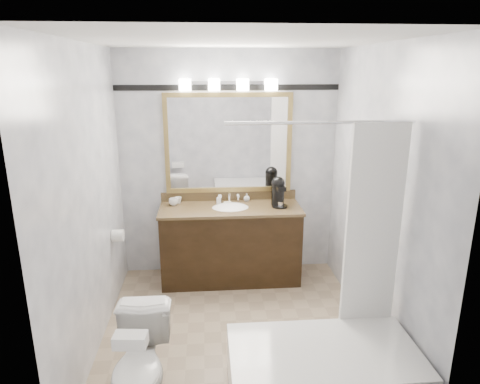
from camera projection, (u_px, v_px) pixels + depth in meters
name	position (u px, v px, depth m)	size (l,w,h in m)	color
room	(237.00, 200.00, 3.54)	(2.42, 2.62, 2.52)	gray
vanity	(231.00, 242.00, 4.74)	(1.53, 0.58, 0.97)	black
mirror	(229.00, 144.00, 4.70)	(1.40, 0.04, 1.10)	#A98D4C
vanity_light_bar	(228.00, 84.00, 4.47)	(1.02, 0.14, 0.12)	silver
accent_stripe	(228.00, 87.00, 4.54)	(2.40, 0.01, 0.06)	black
bathtub	(325.00, 368.00, 2.99)	(1.30, 0.75, 1.96)	white
tp_roll	(118.00, 236.00, 4.24)	(0.12, 0.12, 0.11)	white
toilet	(140.00, 367.00, 2.90)	(0.39, 0.68, 0.70)	white
tissue_box	(130.00, 340.00, 2.56)	(0.20, 0.11, 0.08)	white
coffee_maker	(278.00, 191.00, 4.63)	(0.17, 0.21, 0.33)	black
cup_left	(174.00, 202.00, 4.68)	(0.10, 0.10, 0.08)	white
cup_right	(178.00, 200.00, 4.75)	(0.08, 0.08, 0.07)	white
soap_bottle_a	(219.00, 199.00, 4.74)	(0.04, 0.05, 0.10)	white
soap_bottle_b	(247.00, 197.00, 4.82)	(0.07, 0.07, 0.09)	white
soap_bar	(228.00, 203.00, 4.73)	(0.08, 0.05, 0.02)	beige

